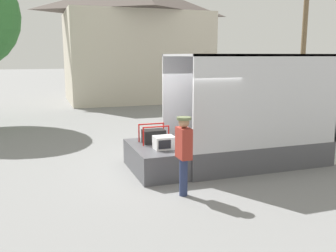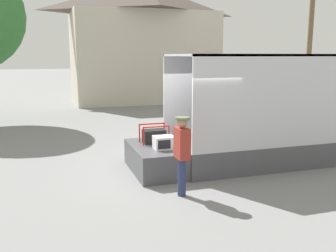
{
  "view_description": "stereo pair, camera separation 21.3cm",
  "coord_description": "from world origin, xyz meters",
  "views": [
    {
      "loc": [
        -3.37,
        -9.09,
        3.02
      ],
      "look_at": [
        -0.29,
        -0.2,
        1.24
      ],
      "focal_mm": 40.0,
      "sensor_mm": 36.0,
      "label": 1
    },
    {
      "loc": [
        -3.17,
        -9.16,
        3.02
      ],
      "look_at": [
        -0.29,
        -0.2,
        1.24
      ],
      "focal_mm": 40.0,
      "sensor_mm": 36.0,
      "label": 2
    }
  ],
  "objects": [
    {
      "name": "ground_plane",
      "position": [
        0.0,
        0.0,
        0.0
      ],
      "size": [
        160.0,
        160.0,
        0.0
      ],
      "primitive_type": "plane",
      "color": "gray"
    },
    {
      "name": "box_truck",
      "position": [
        3.74,
        0.0,
        0.92
      ],
      "size": [
        6.27,
        2.32,
        3.06
      ],
      "color": "white",
      "rests_on": "ground"
    },
    {
      "name": "tailgate_deck",
      "position": [
        -0.59,
        0.0,
        0.34
      ],
      "size": [
        1.19,
        2.2,
        0.69
      ],
      "primitive_type": "cube",
      "color": "#4C4C51",
      "rests_on": "ground"
    },
    {
      "name": "microwave",
      "position": [
        -0.46,
        -0.36,
        0.85
      ],
      "size": [
        0.5,
        0.42,
        0.33
      ],
      "color": "white",
      "rests_on": "tailgate_deck"
    },
    {
      "name": "portable_generator",
      "position": [
        -0.49,
        0.35,
        0.88
      ],
      "size": [
        0.74,
        0.48,
        0.5
      ],
      "color": "black",
      "rests_on": "tailgate_deck"
    },
    {
      "name": "worker_person",
      "position": [
        -0.51,
        -1.86,
        1.07
      ],
      "size": [
        0.31,
        0.44,
        1.74
      ],
      "color": "navy",
      "rests_on": "ground"
    },
    {
      "name": "house_backdrop",
      "position": [
        2.99,
        15.87,
        3.95
      ],
      "size": [
        9.52,
        6.44,
        7.75
      ],
      "color": "beige",
      "rests_on": "ground"
    },
    {
      "name": "utility_pole",
      "position": [
        10.74,
        8.57,
        4.65
      ],
      "size": [
        1.8,
        0.28,
        8.99
      ],
      "color": "brown",
      "rests_on": "ground"
    }
  ]
}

